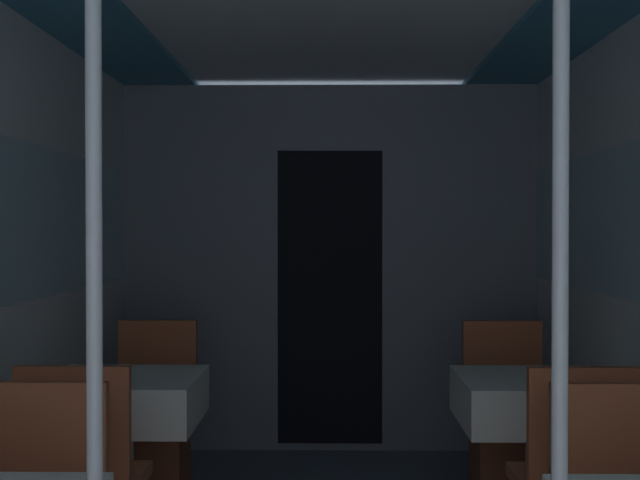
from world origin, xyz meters
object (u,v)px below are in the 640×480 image
Objects in this scene: dining_table_left_1 at (123,405)px; chair_right_far_1 at (508,446)px; support_pole_left_0 at (94,339)px; chair_left_far_1 at (152,445)px; dining_table_right_1 at (536,406)px; support_pole_right_0 at (560,340)px.

chair_right_far_1 reaches higher than dining_table_left_1.
support_pole_left_0 reaches higher than chair_left_far_1.
support_pole_left_0 is at bearing 59.78° from chair_right_far_1.
chair_right_far_1 is at bearing 18.53° from dining_table_left_1.
dining_table_left_1 is 1.77m from dining_table_right_1.
dining_table_right_1 is at bearing 52.32° from support_pole_left_0.
dining_table_left_1 is at bearing 18.53° from chair_right_far_1.
dining_table_left_1 is 2.35m from support_pole_right_0.
chair_left_far_1 and chair_right_far_1 have the same top height.
chair_left_far_1 is (0.00, 0.59, -0.32)m from dining_table_left_1.
chair_right_far_1 reaches higher than dining_table_right_1.
dining_table_left_1 is (-0.36, 1.82, -0.51)m from support_pole_left_0.
chair_left_far_1 is 1.89m from dining_table_right_1.
support_pole_left_0 is 3.06× the size of dining_table_right_1.
dining_table_left_1 is at bearing 180.00° from dining_table_right_1.
dining_table_right_1 is 0.67m from chair_right_far_1.
support_pole_right_0 is at bearing -52.32° from dining_table_left_1.
dining_table_right_1 is at bearing 0.00° from dining_table_left_1.
support_pole_left_0 is 2.35m from dining_table_right_1.
dining_table_left_1 is at bearing 127.68° from support_pole_right_0.
dining_table_right_1 is 0.82× the size of chair_right_far_1.
support_pole_right_0 reaches higher than chair_left_far_1.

